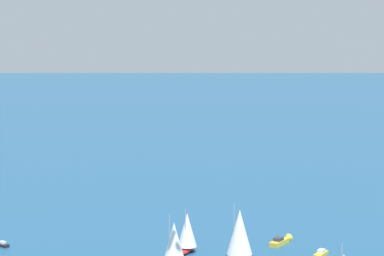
# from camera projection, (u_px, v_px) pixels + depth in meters

# --- Properties ---
(sailboat_inshore) EXTENTS (8.72, 5.47, 10.86)m
(sailboat_inshore) POSITION_uv_depth(u_px,v_px,m) (187.00, 232.00, 189.20)
(sailboat_inshore) COLOR #B21E1E
(sailboat_inshore) RESTS_ON ground_plane
(sailboat_trailing) EXTENTS (10.01, 9.34, 13.81)m
(sailboat_trailing) POSITION_uv_depth(u_px,v_px,m) (239.00, 235.00, 181.20)
(sailboat_trailing) COLOR #23478C
(sailboat_trailing) RESTS_ON ground_plane
(motorboat_ahead) EXTENTS (8.63, 2.26, 2.50)m
(motorboat_ahead) POSITION_uv_depth(u_px,v_px,m) (282.00, 241.00, 197.49)
(motorboat_ahead) COLOR gold
(motorboat_ahead) RESTS_ON ground_plane
(motorboat_mid_cluster) EXTENTS (2.44, 5.85, 1.65)m
(motorboat_mid_cluster) POSITION_uv_depth(u_px,v_px,m) (0.00, 244.00, 195.53)
(motorboat_mid_cluster) COLOR black
(motorboat_mid_cluster) RESTS_ON ground_plane
(motorboat_outer_ring_c) EXTENTS (7.19, 2.39, 2.05)m
(motorboat_outer_ring_c) POSITION_uv_depth(u_px,v_px,m) (319.00, 255.00, 185.27)
(motorboat_outer_ring_c) COLOR gold
(motorboat_outer_ring_c) RESTS_ON ground_plane
(sailboat_outer_ring_d) EXTENTS (6.76, 11.28, 14.16)m
(sailboat_outer_ring_d) POSITION_uv_depth(u_px,v_px,m) (174.00, 250.00, 167.90)
(sailboat_outer_ring_d) COLOR gold
(sailboat_outer_ring_d) RESTS_ON ground_plane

